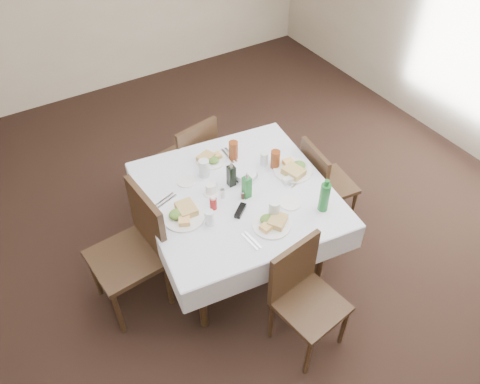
{
  "coord_description": "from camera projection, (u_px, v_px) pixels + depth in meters",
  "views": [
    {
      "loc": [
        -1.19,
        -1.95,
        3.19
      ],
      "look_at": [
        0.12,
        0.19,
        0.8
      ],
      "focal_mm": 35.0,
      "sensor_mm": 36.0,
      "label": 1
    }
  ],
  "objects": [
    {
      "name": "sugar_caddy",
      "position": [
        288.0,
        180.0,
        3.58
      ],
      "size": [
        0.09,
        0.06,
        0.04
      ],
      "color": "white",
      "rests_on": "dining_table"
    },
    {
      "name": "chair_north",
      "position": [
        192.0,
        155.0,
        4.23
      ],
      "size": [
        0.49,
        0.49,
        0.89
      ],
      "color": "#311D0E",
      "rests_on": "ground"
    },
    {
      "name": "green_bottle",
      "position": [
        324.0,
        197.0,
        3.31
      ],
      "size": [
        0.07,
        0.07,
        0.28
      ],
      "color": "#1C6D29",
      "rests_on": "dining_table"
    },
    {
      "name": "water_w",
      "position": [
        209.0,
        218.0,
        3.25
      ],
      "size": [
        0.06,
        0.06,
        0.12
      ],
      "color": "silver",
      "rests_on": "dining_table"
    },
    {
      "name": "cutlery_e",
      "position": [
        298.0,
        182.0,
        3.6
      ],
      "size": [
        0.18,
        0.08,
        0.01
      ],
      "color": "silver",
      "rests_on": "dining_table"
    },
    {
      "name": "cutlery_w",
      "position": [
        165.0,
        201.0,
        3.45
      ],
      "size": [
        0.2,
        0.11,
        0.01
      ],
      "color": "silver",
      "rests_on": "dining_table"
    },
    {
      "name": "cutlery_n",
      "position": [
        229.0,
        156.0,
        3.83
      ],
      "size": [
        0.06,
        0.21,
        0.01
      ],
      "color": "silver",
      "rests_on": "dining_table"
    },
    {
      "name": "meal_south",
      "position": [
        272.0,
        223.0,
        3.26
      ],
      "size": [
        0.27,
        0.27,
        0.06
      ],
      "color": "white",
      "rests_on": "dining_table"
    },
    {
      "name": "meal_east",
      "position": [
        294.0,
        169.0,
        3.67
      ],
      "size": [
        0.31,
        0.31,
        0.07
      ],
      "color": "white",
      "rests_on": "dining_table"
    },
    {
      "name": "chair_west",
      "position": [
        136.0,
        245.0,
        3.38
      ],
      "size": [
        0.52,
        0.52,
        1.02
      ],
      "color": "#311D0E",
      "rests_on": "ground"
    },
    {
      "name": "iced_tea_b",
      "position": [
        275.0,
        159.0,
        3.68
      ],
      "size": [
        0.07,
        0.07,
        0.16
      ],
      "color": "maroon",
      "rests_on": "dining_table"
    },
    {
      "name": "ketchup_bottle",
      "position": [
        213.0,
        203.0,
        3.36
      ],
      "size": [
        0.05,
        0.05,
        0.11
      ],
      "color": "maroon",
      "rests_on": "dining_table"
    },
    {
      "name": "oil_cruet_green",
      "position": [
        247.0,
        186.0,
        3.42
      ],
      "size": [
        0.06,
        0.06,
        0.23
      ],
      "color": "#1C6D29",
      "rests_on": "dining_table"
    },
    {
      "name": "ground_plane",
      "position": [
        240.0,
        281.0,
        3.85
      ],
      "size": [
        7.0,
        7.0,
        0.0
      ],
      "primitive_type": "plane",
      "color": "black"
    },
    {
      "name": "chair_east",
      "position": [
        322.0,
        181.0,
        4.02
      ],
      "size": [
        0.45,
        0.45,
        0.85
      ],
      "color": "#311D0E",
      "rests_on": "ground"
    },
    {
      "name": "dining_table",
      "position": [
        237.0,
        200.0,
        3.57
      ],
      "size": [
        1.53,
        1.53,
        0.76
      ],
      "color": "#311D0E",
      "rests_on": "ground"
    },
    {
      "name": "sunglasses",
      "position": [
        240.0,
        211.0,
        3.36
      ],
      "size": [
        0.14,
        0.12,
        0.03
      ],
      "color": "black",
      "rests_on": "dining_table"
    },
    {
      "name": "meal_north",
      "position": [
        210.0,
        159.0,
        3.77
      ],
      "size": [
        0.25,
        0.25,
        0.05
      ],
      "color": "white",
      "rests_on": "dining_table"
    },
    {
      "name": "water_e",
      "position": [
        264.0,
        159.0,
        3.72
      ],
      "size": [
        0.06,
        0.06,
        0.11
      ],
      "color": "silver",
      "rests_on": "dining_table"
    },
    {
      "name": "cutlery_s",
      "position": [
        251.0,
        241.0,
        3.17
      ],
      "size": [
        0.06,
        0.18,
        0.01
      ],
      "color": "silver",
      "rests_on": "dining_table"
    },
    {
      "name": "water_s",
      "position": [
        274.0,
        210.0,
        3.28
      ],
      "size": [
        0.08,
        0.08,
        0.15
      ],
      "color": "silver",
      "rests_on": "dining_table"
    },
    {
      "name": "side_plate_b",
      "position": [
        290.0,
        203.0,
        3.43
      ],
      "size": [
        0.16,
        0.16,
        0.01
      ],
      "color": "white",
      "rests_on": "dining_table"
    },
    {
      "name": "bread_basket",
      "position": [
        246.0,
        175.0,
        3.61
      ],
      "size": [
        0.19,
        0.19,
        0.06
      ],
      "color": "silver",
      "rests_on": "dining_table"
    },
    {
      "name": "salt_shaker",
      "position": [
        222.0,
        194.0,
        3.45
      ],
      "size": [
        0.03,
        0.03,
        0.08
      ],
      "color": "white",
      "rests_on": "dining_table"
    },
    {
      "name": "oil_cruet_dark",
      "position": [
        231.0,
        175.0,
        3.51
      ],
      "size": [
        0.05,
        0.05,
        0.23
      ],
      "color": "black",
      "rests_on": "dining_table"
    },
    {
      "name": "room_shell",
      "position": [
        240.0,
        104.0,
        2.67
      ],
      "size": [
        6.04,
        7.04,
        2.8
      ],
      "color": "tan",
      "rests_on": "ground"
    },
    {
      "name": "side_plate_a",
      "position": [
        186.0,
        182.0,
        3.6
      ],
      "size": [
        0.14,
        0.14,
        0.01
      ],
      "color": "white",
      "rests_on": "dining_table"
    },
    {
      "name": "pepper_shaker",
      "position": [
        243.0,
        195.0,
        3.45
      ],
      "size": [
        0.03,
        0.03,
        0.07
      ],
      "color": "#453423",
      "rests_on": "dining_table"
    },
    {
      "name": "iced_tea_a",
      "position": [
        233.0,
        150.0,
        3.76
      ],
      "size": [
        0.08,
        0.08,
        0.16
      ],
      "color": "maroon",
      "rests_on": "dining_table"
    },
    {
      "name": "coffee_mug",
      "position": [
        211.0,
        189.0,
        3.49
      ],
      "size": [
        0.13,
        0.12,
        0.09
      ],
      "color": "white",
      "rests_on": "dining_table"
    },
    {
      "name": "water_n",
      "position": [
        204.0,
        168.0,
        3.61
      ],
      "size": [
        0.08,
        0.08,
        0.15
      ],
      "color": "silver",
      "rests_on": "dining_table"
    },
    {
      "name": "chair_south",
      "position": [
        303.0,
        291.0,
        3.18
      ],
      "size": [
        0.48,
        0.48,
        0.89
      ],
      "color": "#311D0E",
      "rests_on": "ground"
    },
    {
      "name": "meal_west",
      "position": [
        183.0,
        214.0,
        3.32
      ],
      "size": [
        0.3,
        0.3,
        0.07
      ],
      "color": "white",
      "rests_on": "dining_table"
    }
  ]
}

